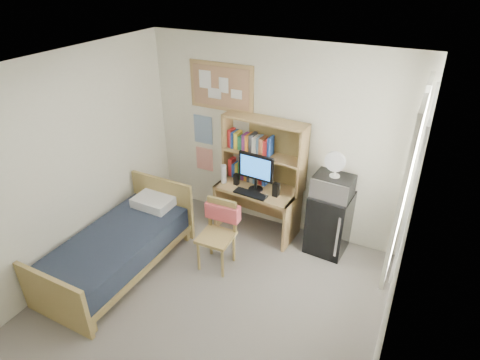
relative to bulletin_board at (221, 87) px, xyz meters
The scene contains 25 objects.
floor 2.95m from the bulletin_board, 69.48° to the right, with size 3.60×4.20×0.02m, color gray.
ceiling 2.33m from the bulletin_board, 69.48° to the right, with size 3.60×4.20×0.02m, color white.
wall_back 1.00m from the bulletin_board, ahead, with size 3.60×0.04×2.60m, color white.
wall_left 2.40m from the bulletin_board, 116.08° to the right, with size 0.04×4.20×2.60m, color white.
wall_right 3.37m from the bulletin_board, 38.93° to the right, with size 0.04×4.20×2.60m, color white.
window_unit 2.70m from the bulletin_board, 19.26° to the right, with size 0.10×1.40×1.70m, color white.
curtain_left 2.83m from the bulletin_board, 27.19° to the right, with size 0.04×0.55×1.70m, color silver.
curtain_right 2.57m from the bulletin_board, 10.96° to the right, with size 0.04×0.55×1.70m, color silver.
bulletin_board is the anchor object (origin of this frame).
poster_wave 0.74m from the bulletin_board, behind, with size 0.30×0.01×0.42m, color #265A9A.
poster_japan 1.18m from the bulletin_board, behind, with size 0.28×0.01×0.36m, color red.
desk 1.74m from the bulletin_board, 22.50° to the right, with size 1.10×0.55×0.69m, color tan.
desk_chair 1.98m from the bulletin_board, 65.54° to the right, with size 0.44×0.44×0.89m, color tan.
mini_fridge 2.28m from the bulletin_board, ahead, with size 0.49×0.49×0.83m, color black.
bed 2.50m from the bulletin_board, 105.51° to the right, with size 0.92×1.85×0.51m, color #19202E.
hutch 1.04m from the bulletin_board, 10.93° to the right, with size 1.15×0.29×0.94m, color tan.
monitor 1.23m from the bulletin_board, 26.78° to the right, with size 0.50×0.04×0.53m, color black.
keyboard 1.47m from the bulletin_board, 35.75° to the right, with size 0.45×0.14×0.02m, color black.
speaker_left 1.25m from the bulletin_board, 40.21° to the right, with size 0.07×0.07×0.16m, color black.
speaker_right 1.55m from the bulletin_board, 20.40° to the right, with size 0.08×0.08×0.19m, color black.
water_bottle 1.17m from the bulletin_board, 60.32° to the right, with size 0.08×0.08×0.26m, color white.
hoodie 1.68m from the bulletin_board, 61.72° to the right, with size 0.44×0.13×0.21m, color #DD545A.
microwave 1.96m from the bulletin_board, ahead, with size 0.47×0.36×0.27m, color #B5B5BA.
desk_fan 1.83m from the bulletin_board, ahead, with size 0.25×0.25×0.31m, color white.
pillow 1.78m from the bulletin_board, 115.03° to the right, with size 0.51×0.36×0.12m, color white.
Camera 1 is at (1.78, -2.50, 3.43)m, focal length 30.00 mm.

